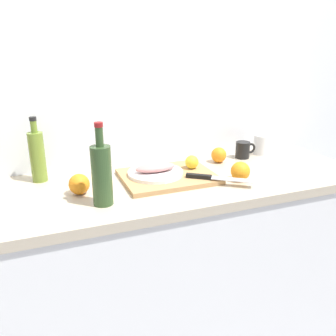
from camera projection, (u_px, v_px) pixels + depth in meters
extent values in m
cube|color=white|center=(124.00, 91.00, 1.69)|extent=(3.20, 0.05, 2.50)
cube|color=white|center=(148.00, 276.00, 1.68)|extent=(2.00, 0.58, 0.86)
cube|color=#B7A88E|center=(146.00, 188.00, 1.53)|extent=(2.00, 0.60, 0.04)
cube|color=tan|center=(168.00, 177.00, 1.58)|extent=(0.40, 0.31, 0.02)
cylinder|color=white|center=(155.00, 173.00, 1.57)|extent=(0.24, 0.24, 0.01)
ellipsoid|color=tan|center=(155.00, 167.00, 1.56)|extent=(0.18, 0.08, 0.04)
cube|color=silver|center=(233.00, 179.00, 1.49)|extent=(0.17, 0.13, 0.00)
cube|color=black|center=(199.00, 176.00, 1.52)|extent=(0.10, 0.08, 0.02)
sphere|color=yellow|center=(192.00, 162.00, 1.64)|extent=(0.06, 0.06, 0.06)
cylinder|color=olive|center=(38.00, 157.00, 1.52)|extent=(0.06, 0.06, 0.21)
cylinder|color=olive|center=(34.00, 127.00, 1.48)|extent=(0.03, 0.03, 0.05)
cylinder|color=black|center=(33.00, 119.00, 1.47)|extent=(0.03, 0.03, 0.02)
cylinder|color=#2D4723|center=(102.00, 176.00, 1.30)|extent=(0.07, 0.07, 0.22)
cylinder|color=#2D4723|center=(99.00, 137.00, 1.25)|extent=(0.03, 0.03, 0.07)
cylinder|color=maroon|center=(98.00, 125.00, 1.23)|extent=(0.03, 0.03, 0.02)
cylinder|color=black|center=(243.00, 150.00, 1.85)|extent=(0.07, 0.07, 0.09)
torus|color=black|center=(251.00, 148.00, 1.87)|extent=(0.06, 0.01, 0.06)
cylinder|color=white|center=(262.00, 144.00, 1.92)|extent=(0.09, 0.09, 0.10)
torus|color=white|center=(271.00, 142.00, 1.94)|extent=(0.06, 0.01, 0.06)
sphere|color=orange|center=(240.00, 171.00, 1.55)|extent=(0.08, 0.08, 0.08)
sphere|color=orange|center=(219.00, 155.00, 1.79)|extent=(0.08, 0.08, 0.08)
sphere|color=orange|center=(79.00, 184.00, 1.41)|extent=(0.08, 0.08, 0.08)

